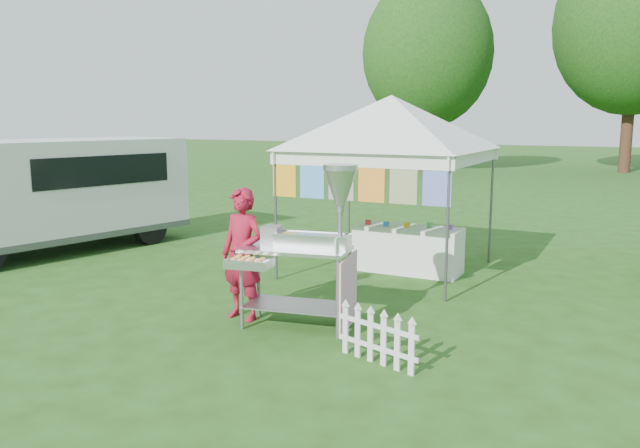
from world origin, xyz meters
The scene contains 9 objects.
ground centered at (0.00, 0.00, 0.00)m, with size 120.00×120.00×0.00m, color #264714.
canopy_main centered at (0.00, 3.49, 2.99)m, with size 4.24×4.24×3.45m.
tree_left centered at (-6.00, 24.00, 5.83)m, with size 6.40×6.40×9.53m.
tree_mid centered at (3.00, 28.00, 7.14)m, with size 7.60×7.60×11.52m.
donut_cart centered at (0.26, 0.18, 1.21)m, with size 1.51×1.26×2.06m.
vendor centered at (-0.73, 0.11, 0.87)m, with size 0.63×0.41×1.73m, color maroon.
cargo_van centered at (-6.54, 2.06, 1.18)m, with size 3.20×5.62×2.20m.
picket_fence centered at (1.42, -0.52, 0.29)m, with size 1.04×0.33×0.56m.
display_table centered at (0.33, 3.55, 0.39)m, with size 1.80×0.70×0.79m, color white.
Camera 1 is at (3.80, -6.46, 2.60)m, focal length 35.00 mm.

